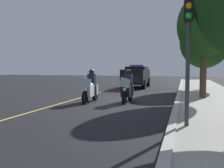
% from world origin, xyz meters
% --- Properties ---
extents(ground_plane, '(80.00, 80.00, 0.00)m').
position_xyz_m(ground_plane, '(0.00, 0.00, 0.00)').
color(ground_plane, black).
extents(curb_strip, '(48.00, 0.24, 0.15)m').
position_xyz_m(curb_strip, '(0.00, 3.49, 0.07)').
color(curb_strip, '#B7B5AD').
rests_on(curb_strip, ground).
extents(sidewalk_strip, '(48.00, 3.60, 0.10)m').
position_xyz_m(sidewalk_strip, '(0.00, 5.39, 0.05)').
color(sidewalk_strip, '#A8A399').
rests_on(sidewalk_strip, ground).
extents(lane_stripe_center, '(48.00, 0.12, 0.01)m').
position_xyz_m(lane_stripe_center, '(0.00, -2.12, 0.00)').
color(lane_stripe_center, '#E0D14C').
rests_on(lane_stripe_center, ground).
extents(police_motorcycle_lead_left, '(2.14, 0.57, 1.72)m').
position_xyz_m(police_motorcycle_lead_left, '(0.97, -0.86, 0.70)').
color(police_motorcycle_lead_left, black).
rests_on(police_motorcycle_lead_left, ground).
extents(police_motorcycle_lead_right, '(2.14, 0.57, 1.72)m').
position_xyz_m(police_motorcycle_lead_right, '(0.45, 0.99, 0.70)').
color(police_motorcycle_lead_right, black).
rests_on(police_motorcycle_lead_right, ground).
extents(police_suv, '(4.95, 2.17, 2.05)m').
position_xyz_m(police_suv, '(-8.99, -0.38, 1.07)').
color(police_suv, black).
rests_on(police_suv, ground).
extents(traffic_light, '(0.38, 0.28, 3.85)m').
position_xyz_m(traffic_light, '(5.33, 3.89, 2.91)').
color(traffic_light, '#38383D').
rests_on(traffic_light, sidewalk_strip).
extents(tree_mid_block, '(2.97, 2.97, 5.83)m').
position_xyz_m(tree_mid_block, '(-1.80, 4.80, 4.12)').
color(tree_mid_block, '#4C3823').
rests_on(tree_mid_block, sidewalk_strip).
extents(tree_far_back, '(3.80, 3.80, 5.81)m').
position_xyz_m(tree_far_back, '(-7.80, 5.27, 3.83)').
color(tree_far_back, '#4C3823').
rests_on(tree_far_back, sidewalk_strip).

